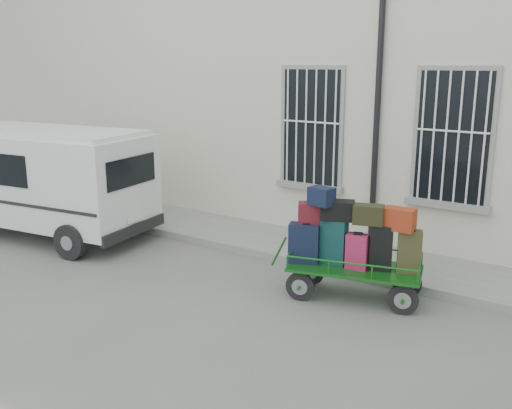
{
  "coord_description": "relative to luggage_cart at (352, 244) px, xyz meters",
  "views": [
    {
      "loc": [
        4.92,
        -6.81,
        3.48
      ],
      "look_at": [
        -0.37,
        1.0,
        1.12
      ],
      "focal_mm": 40.0,
      "sensor_mm": 36.0,
      "label": 1
    }
  ],
  "objects": [
    {
      "name": "ground",
      "position": [
        -1.58,
        -0.67,
        -0.85
      ],
      "size": [
        80.0,
        80.0,
        0.0
      ],
      "primitive_type": "plane",
      "color": "#61605C",
      "rests_on": "ground"
    },
    {
      "name": "sidewalk",
      "position": [
        -1.58,
        1.53,
        -0.78
      ],
      "size": [
        24.0,
        1.7,
        0.15
      ],
      "primitive_type": "cube",
      "color": "slate",
      "rests_on": "ground"
    },
    {
      "name": "building",
      "position": [
        -1.57,
        4.83,
        2.14
      ],
      "size": [
        24.0,
        5.15,
        6.0
      ],
      "color": "beige",
      "rests_on": "ground"
    },
    {
      "name": "luggage_cart",
      "position": [
        0.0,
        0.0,
        0.0
      ],
      "size": [
        2.33,
        1.34,
        1.7
      ],
      "rotation": [
        0.0,
        0.0,
        0.26
      ],
      "color": "black",
      "rests_on": "ground"
    },
    {
      "name": "van",
      "position": [
        -6.46,
        -0.52,
        0.41
      ],
      "size": [
        4.57,
        2.45,
        2.2
      ],
      "rotation": [
        0.0,
        0.0,
        0.14
      ],
      "color": "silver",
      "rests_on": "ground"
    }
  ]
}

